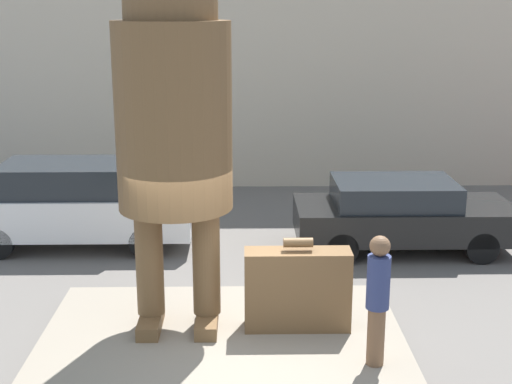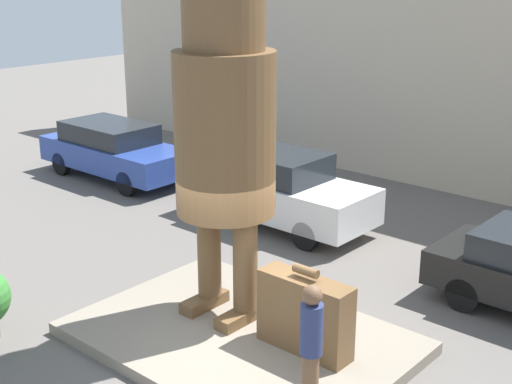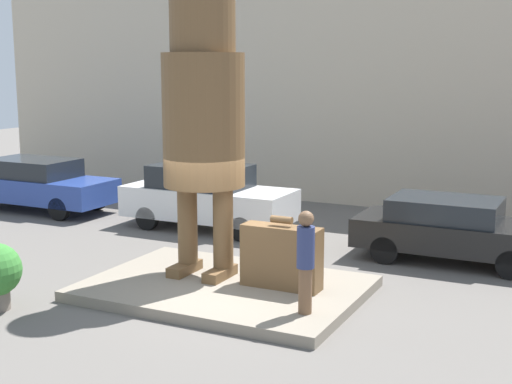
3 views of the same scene
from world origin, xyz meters
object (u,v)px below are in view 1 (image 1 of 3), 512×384
giant_suitcase (297,289)px  tourist (378,295)px  statue_figure (173,90)px  parked_car_black (401,213)px  parked_car_white (76,203)px

giant_suitcase → tourist: tourist is taller
statue_figure → parked_car_black: bearing=43.3°
tourist → parked_car_black: bearing=74.4°
giant_suitcase → tourist: bearing=-49.8°
statue_figure → tourist: size_ratio=3.35×
tourist → parked_car_white: bearing=132.9°
parked_car_white → tourist: bearing=-47.1°
tourist → parked_car_black: size_ratio=0.41×
statue_figure → parked_car_black: 6.15m
parked_car_black → parked_car_white: bearing=176.5°
giant_suitcase → tourist: 1.47m
parked_car_white → parked_car_black: parked_car_white is taller
statue_figure → tourist: bearing=-24.9°
statue_figure → parked_car_white: 5.48m
parked_car_black → tourist: bearing=-105.6°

